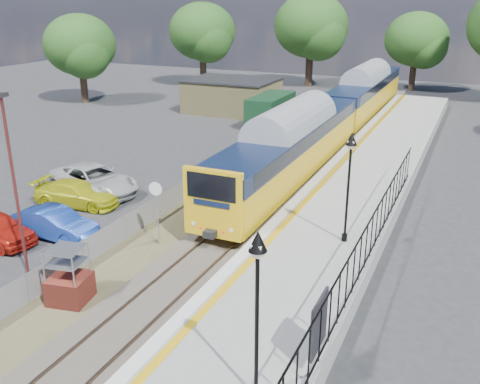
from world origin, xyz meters
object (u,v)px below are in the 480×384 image
Objects in this scene: speed_sign at (156,202)px; car_yellow at (77,194)px; brick_plinth at (69,276)px; car_white at (94,180)px; victorian_lamp_north at (350,162)px; carpark_lamp at (13,176)px; train at (337,112)px; victorian_lamp_south at (257,278)px; car_blue at (55,224)px.

speed_sign is 0.65× the size of car_yellow.
brick_plinth is 0.38× the size of car_white.
car_white is at bearing 171.03° from victorian_lamp_north.
car_yellow is (-6.18, 7.66, -0.37)m from brick_plinth.
carpark_lamp is at bearing -150.79° from victorian_lamp_north.
victorian_lamp_north is 11.42m from brick_plinth.
train is at bearing 75.37° from speed_sign.
speed_sign is 0.42× the size of carpark_lamp.
victorian_lamp_south is 14.91m from car_blue.
carpark_lamp reaches higher than brick_plinth.
victorian_lamp_south is 9.40m from brick_plinth.
victorian_lamp_south is at bearing -52.75° from speed_sign.
carpark_lamp reaches higher than car_yellow.
car_white is at bearing 140.51° from victorian_lamp_south.
victorian_lamp_north is 13.44m from car_blue.
carpark_lamp reaches higher than victorian_lamp_south.
car_blue is at bearing -143.04° from car_white.
speed_sign is (-2.50, -20.83, -0.27)m from train.
train is at bearing 83.69° from brick_plinth.
victorian_lamp_north is 14.82m from car_yellow.
car_white is (-2.21, 5.51, 0.10)m from car_blue.
victorian_lamp_south is at bearing -115.61° from car_blue.
speed_sign reaches higher than car_white.
victorian_lamp_north is 12.89m from carpark_lamp.
car_blue is (-4.37, 4.09, -0.35)m from brick_plinth.
victorian_lamp_north is 1.00× the size of car_yellow.
train is at bearing 100.80° from victorian_lamp_south.
train reaches higher than brick_plinth.
train is 20.60m from car_yellow.
train is 13.59× the size of speed_sign.
victorian_lamp_north is 8.36m from speed_sign.
car_white is at bearing 112.17° from carpark_lamp.
car_yellow is at bearing -153.29° from car_white.
victorian_lamp_north is at bearing 91.15° from victorian_lamp_south.
carpark_lamp reaches higher than speed_sign.
victorian_lamp_south is 19.70m from car_white.
carpark_lamp is (-11.45, 3.71, -0.20)m from victorian_lamp_south.
brick_plinth is 4.44m from carpark_lamp.
victorian_lamp_south reaches higher than train.
carpark_lamp reaches higher than car_blue.
car_blue is (-7.26, -22.00, -1.65)m from train.
carpark_lamp is 1.72× the size of car_blue.
victorian_lamp_north is 1.53× the size of speed_sign.
carpark_lamp reaches higher than victorian_lamp_north.
car_white is at bearing 124.42° from brick_plinth.
car_white is (-9.46, -16.49, -1.55)m from train.
brick_plinth is at bearing -96.31° from train.
speed_sign is at bearing -73.66° from car_blue.
victorian_lamp_south is 1.00× the size of car_yellow.
victorian_lamp_north is at bearing -83.84° from car_white.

